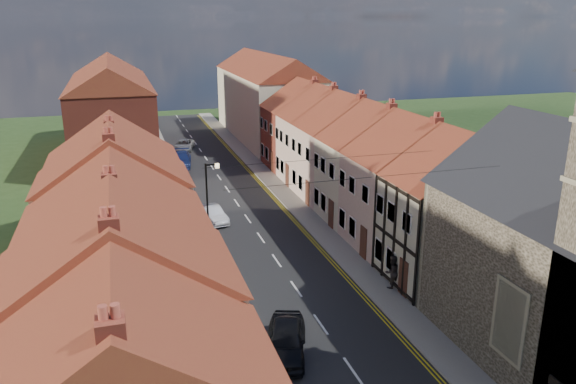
# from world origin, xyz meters

# --- Properties ---
(road) EXTENTS (7.00, 90.00, 0.02)m
(road) POSITION_xyz_m (0.00, 30.00, 0.01)
(road) COLOR black
(road) RESTS_ON ground
(pavement_left) EXTENTS (1.80, 90.00, 0.12)m
(pavement_left) POSITION_xyz_m (-4.40, 30.00, 0.06)
(pavement_left) COLOR #A19D92
(pavement_left) RESTS_ON ground
(pavement_right) EXTENTS (1.80, 90.00, 0.12)m
(pavement_right) POSITION_xyz_m (4.40, 30.00, 0.06)
(pavement_right) COLOR #A19D92
(pavement_right) RESTS_ON ground
(cottage_r_tudor) EXTENTS (8.30, 5.20, 9.00)m
(cottage_r_tudor) POSITION_xyz_m (9.27, 12.70, 4.47)
(cottage_r_tudor) COLOR beige
(cottage_r_tudor) RESTS_ON ground
(cottage_r_white_near) EXTENTS (8.30, 6.00, 9.00)m
(cottage_r_white_near) POSITION_xyz_m (9.30, 18.10, 4.47)
(cottage_r_white_near) COLOR beige
(cottage_r_white_near) RESTS_ON ground
(cottage_r_cream_mid) EXTENTS (8.30, 5.20, 9.00)m
(cottage_r_cream_mid) POSITION_xyz_m (9.30, 23.50, 4.48)
(cottage_r_cream_mid) COLOR beige
(cottage_r_cream_mid) RESTS_ON ground
(cottage_r_pink) EXTENTS (8.30, 6.00, 9.00)m
(cottage_r_pink) POSITION_xyz_m (9.30, 28.90, 4.47)
(cottage_r_pink) COLOR beige
(cottage_r_pink) RESTS_ON ground
(cottage_r_white_far) EXTENTS (8.30, 5.20, 9.00)m
(cottage_r_white_far) POSITION_xyz_m (9.30, 34.30, 4.48)
(cottage_r_white_far) COLOR beige
(cottage_r_white_far) RESTS_ON ground
(cottage_r_cream_far) EXTENTS (8.30, 6.00, 9.00)m
(cottage_r_cream_far) POSITION_xyz_m (9.30, 39.70, 4.47)
(cottage_r_cream_far) COLOR brown
(cottage_r_cream_far) RESTS_ON ground
(cottage_l_cream) EXTENTS (8.30, 6.30, 9.10)m
(cottage_l_cream) POSITION_xyz_m (-9.30, 5.55, 4.52)
(cottage_l_cream) COLOR beige
(cottage_l_cream) RESTS_ON ground
(cottage_l_white) EXTENTS (8.30, 6.90, 8.80)m
(cottage_l_white) POSITION_xyz_m (-9.30, 11.95, 4.37)
(cottage_l_white) COLOR white
(cottage_l_white) RESTS_ON ground
(cottage_l_brick_mid) EXTENTS (8.30, 5.70, 9.10)m
(cottage_l_brick_mid) POSITION_xyz_m (-9.30, 18.05, 4.53)
(cottage_l_brick_mid) COLOR beige
(cottage_l_brick_mid) RESTS_ON ground
(cottage_l_pink) EXTENTS (8.30, 6.30, 8.80)m
(cottage_l_pink) POSITION_xyz_m (-9.30, 23.85, 4.37)
(cottage_l_pink) COLOR brown
(cottage_l_pink) RESTS_ON ground
(block_right_far) EXTENTS (8.30, 24.20, 10.50)m
(block_right_far) POSITION_xyz_m (9.30, 55.00, 5.29)
(block_right_far) COLOR beige
(block_right_far) RESTS_ON ground
(block_left_far) EXTENTS (8.30, 24.20, 10.50)m
(block_left_far) POSITION_xyz_m (-9.30, 50.00, 5.29)
(block_left_far) COLOR brown
(block_left_far) RESTS_ON ground
(lamppost) EXTENTS (0.88, 0.15, 6.00)m
(lamppost) POSITION_xyz_m (-3.81, 20.00, 3.54)
(lamppost) COLOR black
(lamppost) RESTS_ON pavement_left
(car_near) EXTENTS (3.10, 4.72, 1.49)m
(car_near) POSITION_xyz_m (-2.41, 8.05, 0.75)
(car_near) COLOR black
(car_near) RESTS_ON ground
(car_mid) EXTENTS (2.10, 3.91, 1.22)m
(car_mid) POSITION_xyz_m (-2.68, 26.13, 0.61)
(car_mid) COLOR #B7B8BF
(car_mid) RESTS_ON ground
(car_far) EXTENTS (2.64, 5.08, 1.41)m
(car_far) POSITION_xyz_m (-2.92, 43.50, 0.70)
(car_far) COLOR navy
(car_far) RESTS_ON ground
(car_distant) EXTENTS (3.02, 4.68, 1.20)m
(car_distant) POSITION_xyz_m (-1.78, 50.54, 0.60)
(car_distant) COLOR gray
(car_distant) RESTS_ON ground
(pedestrian_left) EXTENTS (0.74, 0.55, 1.83)m
(pedestrian_left) POSITION_xyz_m (-3.70, 12.83, 1.03)
(pedestrian_left) COLOR black
(pedestrian_left) RESTS_ON pavement_left
(pedestrian_right) EXTENTS (1.07, 0.91, 1.92)m
(pedestrian_right) POSITION_xyz_m (5.10, 12.41, 1.08)
(pedestrian_right) COLOR #2A2421
(pedestrian_right) RESTS_ON pavement_right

